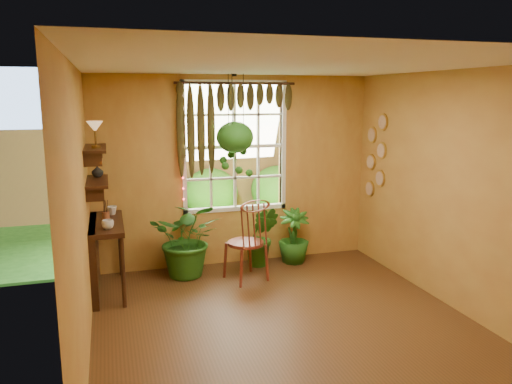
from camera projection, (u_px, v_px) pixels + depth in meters
floor at (289, 328)px, 5.26m from camera, size 4.50×4.50×0.00m
ceiling at (292, 65)px, 4.75m from camera, size 4.50×4.50×0.00m
wall_back at (235, 171)px, 7.12m from camera, size 4.00×0.00×4.00m
wall_left at (80, 217)px, 4.44m from camera, size 0.00×4.50×4.50m
wall_right at (458, 192)px, 5.57m from camera, size 0.00×4.50×4.50m
window at (235, 147)px, 7.09m from camera, size 1.52×0.10×1.86m
valance_vine at (230, 106)px, 6.84m from camera, size 1.70×0.12×1.10m
string_lights at (182, 145)px, 6.78m from camera, size 0.03×0.03×1.54m
wall_plates at (376, 156)px, 7.21m from camera, size 0.04×0.32×1.10m
counter_ledge at (98, 250)px, 6.13m from camera, size 0.40×1.20×0.90m
shelf_lower at (97, 182)px, 5.98m from camera, size 0.25×0.90×0.04m
shelf_upper at (95, 148)px, 5.90m from camera, size 0.25×0.90×0.04m
backyard at (196, 145)px, 11.55m from camera, size 14.00×10.00×12.00m
windsor_chair at (247, 253)px, 6.57m from camera, size 0.60×0.62×1.28m
potted_plant_left at (188, 239)px, 6.70m from camera, size 1.16×1.08×1.05m
potted_plant_mid at (261, 236)px, 7.12m from camera, size 0.59×0.54×0.87m
potted_plant_right at (294, 236)px, 7.28m from camera, size 0.51×0.51×0.79m
hanging_basket at (235, 139)px, 6.73m from camera, size 0.50×0.50×1.39m
cup_a at (108, 225)px, 5.74m from camera, size 0.14×0.14×0.11m
cup_b at (112, 210)px, 6.44m from camera, size 0.12×0.12×0.11m
brush_jar at (105, 211)px, 6.12m from camera, size 0.09×0.09×0.32m
shelf_vase at (97, 171)px, 6.20m from camera, size 0.15×0.15×0.15m
tiffany_lamp at (95, 128)px, 5.70m from camera, size 0.19×0.19×0.31m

